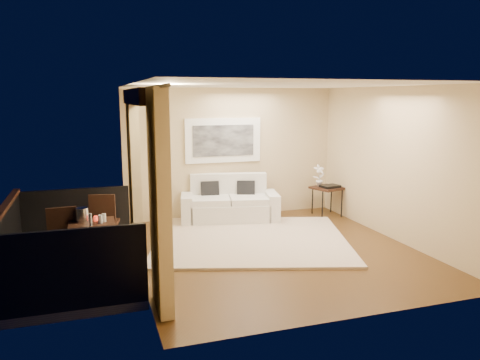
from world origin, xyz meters
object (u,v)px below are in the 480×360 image
balcony_chair_near (63,236)px  ice_bucket (82,215)px  balcony_chair_far (104,218)px  orchid (319,176)px  sofa (229,205)px  bistro_table (92,229)px  side_table (327,190)px

balcony_chair_near → ice_bucket: balcony_chair_near is taller
balcony_chair_far → balcony_chair_near: balcony_chair_far is taller
orchid → balcony_chair_near: bearing=-159.0°
balcony_chair_far → sofa: bearing=-142.0°
bistro_table → balcony_chair_near: bearing=162.6°
orchid → ice_bucket: size_ratio=2.37×
side_table → orchid: (-0.15, 0.11, 0.29)m
sofa → ice_bucket: bearing=-131.7°
balcony_chair_far → ice_bucket: (-0.32, -0.89, 0.29)m
sofa → bistro_table: (-2.70, -2.22, 0.34)m
balcony_chair_near → ice_bucket: size_ratio=4.82×
ice_bucket → orchid: bearing=22.0°
bistro_table → balcony_chair_near: size_ratio=0.78×
side_table → orchid: size_ratio=1.52×
sofa → balcony_chair_far: size_ratio=2.17×
orchid → bistro_table: bearing=-156.1°
side_table → ice_bucket: (-4.94, -1.83, 0.29)m
orchid → side_table: bearing=-35.3°
side_table → bistro_table: bistro_table is taller
bistro_table → ice_bucket: ice_bucket is taller
balcony_chair_far → ice_bucket: bearing=83.1°
side_table → balcony_chair_near: size_ratio=0.75×
orchid → balcony_chair_near: (-5.06, -1.94, -0.30)m
orchid → balcony_chair_near: 5.43m
sofa → balcony_chair_near: bearing=-134.0°
side_table → orchid: orchid is taller
orchid → ice_bucket: 5.16m
balcony_chair_near → ice_bucket: bearing=-1.0°
orchid → ice_bucket: bearing=-158.0°
orchid → balcony_chair_far: size_ratio=0.49×
balcony_chair_far → ice_bucket: balcony_chair_far is taller
balcony_chair_near → sofa: bearing=30.4°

